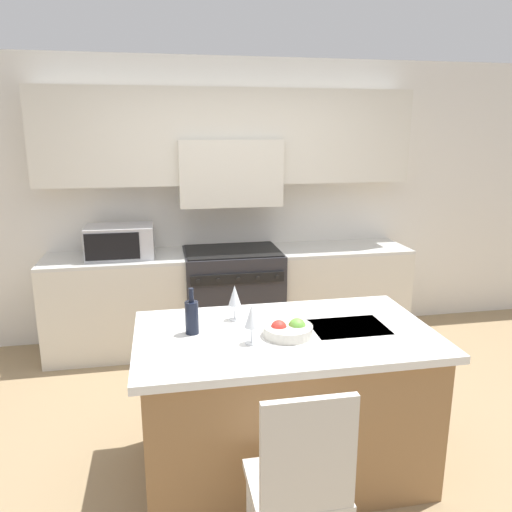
# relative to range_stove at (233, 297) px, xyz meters

# --- Properties ---
(ground_plane) EXTENTS (10.00, 10.00, 0.00)m
(ground_plane) POSITION_rel_range_stove_xyz_m (-0.00, -1.73, -0.47)
(ground_plane) COLOR #997F5B
(back_cabinetry) EXTENTS (10.00, 0.46, 2.70)m
(back_cabinetry) POSITION_rel_range_stove_xyz_m (-0.00, 0.27, 1.12)
(back_cabinetry) COLOR silver
(back_cabinetry) RESTS_ON ground_plane
(back_counter) EXTENTS (3.44, 0.62, 0.92)m
(back_counter) POSITION_rel_range_stove_xyz_m (-0.00, 0.02, -0.01)
(back_counter) COLOR silver
(back_counter) RESTS_ON ground_plane
(range_stove) EXTENTS (0.90, 0.70, 0.94)m
(range_stove) POSITION_rel_range_stove_xyz_m (0.00, 0.00, 0.00)
(range_stove) COLOR #2D2D33
(range_stove) RESTS_ON ground_plane
(microwave) EXTENTS (0.59, 0.41, 0.29)m
(microwave) POSITION_rel_range_stove_xyz_m (-1.02, 0.02, 0.59)
(microwave) COLOR #B7B7BC
(microwave) RESTS_ON back_counter
(kitchen_island) EXTENTS (1.72, 0.99, 0.91)m
(kitchen_island) POSITION_rel_range_stove_xyz_m (0.03, -1.91, -0.01)
(kitchen_island) COLOR olive
(kitchen_island) RESTS_ON ground_plane
(island_chair) EXTENTS (0.42, 0.40, 1.02)m
(island_chair) POSITION_rel_range_stove_xyz_m (-0.10, -2.74, 0.10)
(island_chair) COLOR beige
(island_chair) RESTS_ON ground_plane
(wine_bottle) EXTENTS (0.08, 0.08, 0.27)m
(wine_bottle) POSITION_rel_range_stove_xyz_m (-0.50, -1.83, 0.54)
(wine_bottle) COLOR black
(wine_bottle) RESTS_ON kitchen_island
(wine_glass_near) EXTENTS (0.08, 0.08, 0.22)m
(wine_glass_near) POSITION_rel_range_stove_xyz_m (-0.19, -2.03, 0.58)
(wine_glass_near) COLOR white
(wine_glass_near) RESTS_ON kitchen_island
(wine_glass_far) EXTENTS (0.08, 0.08, 0.22)m
(wine_glass_far) POSITION_rel_range_stove_xyz_m (-0.22, -1.67, 0.58)
(wine_glass_far) COLOR white
(wine_glass_far) RESTS_ON kitchen_island
(fruit_bowl) EXTENTS (0.28, 0.28, 0.10)m
(fruit_bowl) POSITION_rel_range_stove_xyz_m (0.04, -1.97, 0.47)
(fruit_bowl) COLOR silver
(fruit_bowl) RESTS_ON kitchen_island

